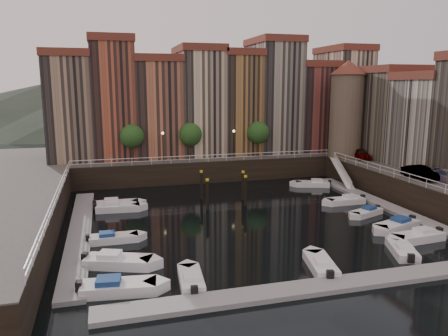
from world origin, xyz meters
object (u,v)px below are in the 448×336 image
object	(u,v)px
boat_left_0	(117,287)
gangway	(342,171)
car_a	(360,154)
boat_left_1	(117,261)
corner_tower	(346,108)
mooring_pilings	(224,189)
car_b	(420,173)
boat_left_2	(112,238)

from	to	relation	value
boat_left_0	gangway	bearing A→B (deg)	45.88
gangway	car_a	size ratio (longest dim) A/B	1.90
gangway	boat_left_1	bearing A→B (deg)	-147.06
corner_tower	car_a	size ratio (longest dim) A/B	3.15
corner_tower	mooring_pilings	world-z (taller)	corner_tower
corner_tower	car_b	distance (m)	17.29
boat_left_2	car_b	distance (m)	33.63
boat_left_0	car_b	world-z (taller)	car_b
mooring_pilings	car_a	distance (m)	22.86
boat_left_1	car_a	bearing A→B (deg)	52.39
boat_left_0	boat_left_2	world-z (taller)	boat_left_0
boat_left_1	corner_tower	bearing A→B (deg)	56.13
mooring_pilings	boat_left_1	xyz separation A→B (m)	(-12.52, -14.97, -1.24)
boat_left_0	car_b	size ratio (longest dim) A/B	1.17
boat_left_2	car_a	size ratio (longest dim) A/B	1.00
car_a	car_b	distance (m)	13.62
corner_tower	boat_left_1	distance (m)	42.15
corner_tower	car_b	xyz separation A→B (m)	(0.00, -16.04, -6.45)
mooring_pilings	boat_left_0	bearing A→B (deg)	-123.18
gangway	mooring_pilings	xyz separation A→B (m)	(-17.74, -4.64, -0.27)
boat_left_0	car_a	world-z (taller)	car_a
mooring_pilings	boat_left_0	size ratio (longest dim) A/B	1.03
boat_left_2	car_b	bearing A→B (deg)	4.23
boat_left_0	car_a	size ratio (longest dim) A/B	1.20
corner_tower	car_a	xyz separation A→B (m)	(1.12, -2.46, -6.45)
corner_tower	car_a	distance (m)	6.99
car_b	corner_tower	bearing A→B (deg)	85.51
car_a	car_b	world-z (taller)	car_a
gangway	boat_left_0	xyz separation A→B (m)	(-30.39, -23.98, -1.52)
car_a	gangway	bearing A→B (deg)	-145.49
mooring_pilings	boat_left_0	distance (m)	23.15
corner_tower	mooring_pilings	size ratio (longest dim) A/B	2.55
corner_tower	boat_left_2	bearing A→B (deg)	-150.77
boat_left_2	car_b	world-z (taller)	car_b
boat_left_2	corner_tower	bearing A→B (deg)	28.96
boat_left_0	boat_left_1	distance (m)	4.38
boat_left_0	car_a	distance (m)	43.27
corner_tower	gangway	distance (m)	9.86
boat_left_0	car_a	xyz separation A→B (m)	(34.41, 26.02, 3.35)
car_b	car_a	bearing A→B (deg)	80.80
corner_tower	boat_left_0	world-z (taller)	corner_tower
gangway	boat_left_2	world-z (taller)	gangway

